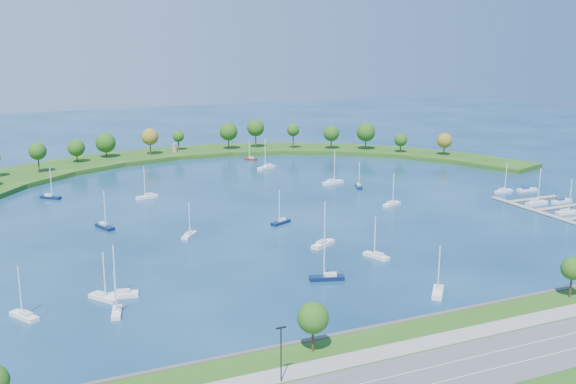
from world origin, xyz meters
name	(u,v)px	position (x,y,z in m)	size (l,w,h in m)	color
ground	(281,207)	(0.00, 0.00, 0.00)	(700.00, 700.00, 0.00)	#072944
south_shoreline	(537,350)	(0.03, -122.88, 1.00)	(420.00, 43.10, 11.60)	#1E4813
breakwater	(123,188)	(-46.33, 48.72, 0.99)	(286.74, 247.64, 2.00)	#1E4813
breakwater_trees	(182,144)	(-10.95, 88.96, 10.48)	(240.24, 91.76, 14.77)	#382314
harbor_tower	(174,148)	(-7.80, 116.07, 4.12)	(2.60, 2.60, 4.13)	gray
moored_boat_0	(392,203)	(37.30, -13.79, 0.89)	(8.11, 4.90, 11.53)	white
moored_boat_1	(250,158)	(22.96, 89.96, 0.85)	(5.61, 6.41, 9.83)	maroon
moored_boat_2	(438,291)	(1.27, -89.94, 0.91)	(7.08, 7.82, 12.15)	white
moored_boat_4	(117,311)	(-70.05, -70.77, 0.86)	(3.54, 7.26, 10.29)	white
moored_boat_5	(376,255)	(1.94, -61.26, 0.89)	(4.81, 8.13, 11.55)	white
moored_boat_6	(281,221)	(-8.50, -19.47, 0.88)	(7.81, 5.26, 11.23)	#0A1A3F
moored_boat_7	(267,167)	(21.86, 66.58, 0.98)	(9.92, 6.82, 14.32)	white
moored_boat_8	(327,276)	(-18.25, -70.87, 0.93)	(9.03, 4.89, 12.78)	#0A1A3F
moored_boat_9	(323,243)	(-6.72, -45.94, 0.94)	(9.03, 6.61, 13.17)	white
moored_boat_10	(359,185)	(40.86, 15.97, 0.87)	(4.55, 7.45, 10.60)	#0A1A3F
moored_boat_11	(333,182)	(34.55, 26.19, 0.97)	(9.92, 5.00, 14.05)	white
moored_boat_12	(147,196)	(-40.33, 32.84, 0.91)	(8.58, 4.63, 12.14)	white
moored_boat_13	(119,294)	(-67.70, -61.20, 0.93)	(9.00, 3.92, 12.80)	white
moored_boat_14	(103,296)	(-71.33, -61.18, 0.90)	(6.36, 7.78, 11.66)	white
moored_boat_15	(189,234)	(-39.53, -21.21, 0.87)	(6.24, 7.01, 10.81)	white
moored_boat_16	(105,226)	(-61.40, -1.57, 0.91)	(5.15, 8.65, 12.29)	#0A1A3F
moored_boat_17	(24,314)	(-88.66, -64.84, 0.89)	(5.90, 7.90, 11.57)	white
moored_boat_18	(50,196)	(-73.32, 46.71, 0.90)	(7.52, 6.96, 11.78)	#0A1A3F
docked_boat_6	(567,211)	(85.52, -48.16, 0.91)	(8.48, 3.37, 12.13)	white
docked_boat_8	(536,202)	(85.50, -33.97, 0.94)	(9.09, 3.10, 13.14)	white
docked_boat_9	(562,201)	(95.98, -35.57, 0.64)	(8.72, 3.13, 1.74)	white
docked_boat_10	(504,190)	(87.93, -14.27, 0.89)	(8.02, 3.04, 11.51)	white
docked_boat_11	(527,189)	(97.88, -16.06, 0.61)	(8.37, 3.04, 1.67)	white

